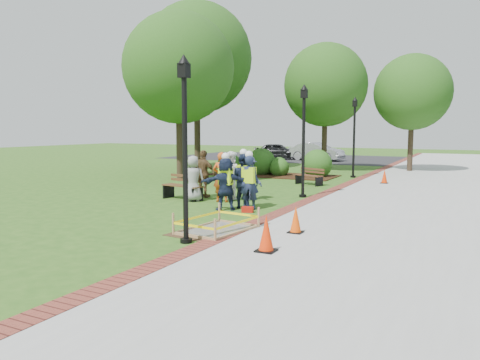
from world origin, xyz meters
The scene contains 34 objects.
ground centered at (0.00, 0.00, 0.00)m, with size 100.00×100.00×0.00m, color #285116.
sidewalk centered at (5.00, 10.00, 0.01)m, with size 6.00×60.00×0.02m, color #9E9E99.
brick_edging centered at (1.75, 10.00, 0.01)m, with size 0.50×60.00×0.03m, color maroon.
mulch_bed centered at (-3.00, 12.00, 0.02)m, with size 7.00×3.00×0.05m, color #381E0F.
parking_lot centered at (0.00, 27.00, 0.00)m, with size 36.00×12.00×0.01m, color black.
wet_concrete_pad centered at (1.29, -1.62, 0.23)m, with size 1.98×2.50×0.55m.
bench_near centered at (-2.51, 2.44, 0.29)m, with size 1.74×0.81×0.90m.
bench_far centered at (0.22, 8.79, 0.25)m, with size 1.50×1.00×0.78m.
cone_front centered at (3.23, -2.92, 0.39)m, with size 0.41×0.41×0.80m.
cone_back centered at (3.17, -0.96, 0.34)m, with size 0.35×0.35×0.70m.
cone_far centered at (3.25, 10.87, 0.33)m, with size 0.35×0.35×0.69m.
toolbox centered at (0.80, 1.14, 0.09)m, with size 0.36×0.20×0.18m, color #B31A0D.
lamp_near centered at (1.25, -3.00, 2.48)m, with size 0.28×0.28×4.26m.
lamp_mid centered at (1.25, 5.00, 2.48)m, with size 0.28×0.28×4.26m.
lamp_far centered at (1.25, 13.00, 2.48)m, with size 0.28×0.28×4.26m.
tree_left centered at (-6.09, 7.49, 5.53)m, with size 5.43×5.43×8.26m.
tree_back centered at (-1.37, 16.33, 5.22)m, with size 5.07×5.07×7.77m.
tree_right centered at (3.44, 18.27, 4.76)m, with size 4.56×4.56×7.05m.
tree_far centered at (-8.77, 13.40, 6.95)m, with size 6.89×6.89×10.40m.
shrub_a centered at (-5.26, 11.16, 0.00)m, with size 1.34×1.34×1.34m, color #244D16.
shrub_b centered at (-3.73, 12.11, 0.00)m, with size 1.62×1.62×1.62m, color #244D16.
shrub_c centered at (-2.56, 11.96, 0.00)m, with size 1.06×1.06×1.06m, color #244D16.
shrub_d centered at (-0.56, 12.42, 0.00)m, with size 1.61×1.61×1.61m, color #244D16.
shrub_e centered at (-3.07, 13.11, 0.00)m, with size 1.04×1.04×1.04m, color #244D16.
casual_person_a centered at (-1.92, 2.25, 0.82)m, with size 0.62×0.53×1.65m.
casual_person_b centered at (-0.94, 2.58, 0.89)m, with size 0.63×0.47×1.78m.
casual_person_c centered at (-0.98, 3.37, 0.89)m, with size 0.63×0.48×1.78m.
casual_person_d centered at (-2.08, 3.21, 0.90)m, with size 0.61×0.42×1.80m.
casual_person_e centered at (-0.28, 3.43, 0.81)m, with size 0.54×0.37×1.62m.
hivis_worker_a centered at (-0.01, 1.18, 0.92)m, with size 0.65×0.60×1.85m.
hivis_worker_b centered at (0.60, 1.64, 0.94)m, with size 0.64×0.49×1.91m.
hivis_worker_c centered at (0.33, 1.79, 0.97)m, with size 0.62×0.45×1.96m.
parked_car_a centered at (-7.90, 24.61, 0.00)m, with size 4.55×1.98×1.49m, color black.
parked_car_b centered at (-4.50, 24.60, 0.00)m, with size 4.87×2.12×1.59m, color #9C9CA1.
Camera 1 is at (7.16, -11.83, 2.64)m, focal length 35.00 mm.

